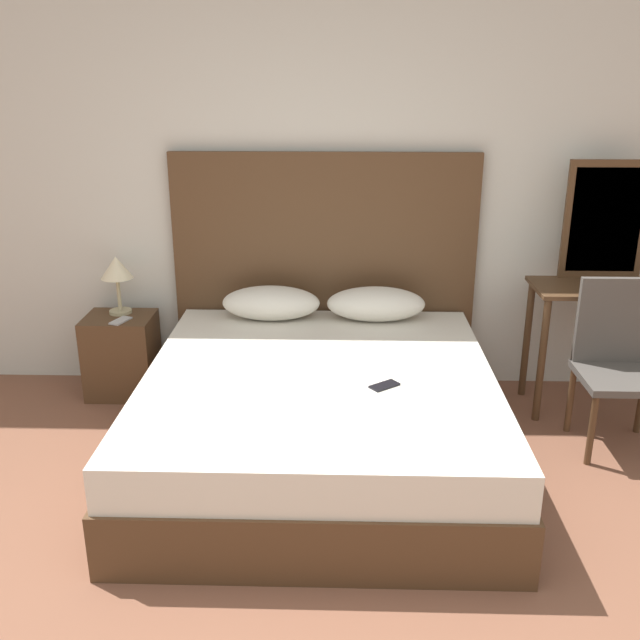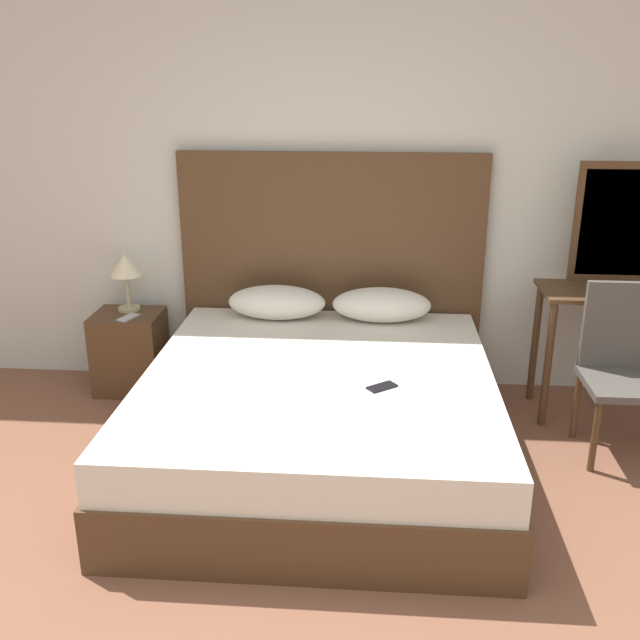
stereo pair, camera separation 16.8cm
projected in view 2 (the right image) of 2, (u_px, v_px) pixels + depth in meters
The scene contains 12 objects.
wall_back at pixel (326, 180), 4.46m from camera, with size 10.00×0.06×2.70m.
bed at pixel (319, 417), 3.78m from camera, with size 1.84×2.02×0.52m.
headboard at pixel (331, 273), 4.59m from camera, with size 1.93×0.05×1.53m.
pillow_left at pixel (277, 302), 4.45m from camera, with size 0.61×0.29×0.21m.
pillow_right at pixel (382, 305), 4.40m from camera, with size 0.61×0.29×0.21m.
phone_on_bed at pixel (382, 387), 3.51m from camera, with size 0.16×0.15×0.01m.
nightstand at pixel (130, 352), 4.64m from camera, with size 0.43×0.36×0.53m.
table_lamp at pixel (126, 268), 4.53m from camera, with size 0.20×0.20×0.37m.
phone_on_nightstand at pixel (128, 318), 4.47m from camera, with size 0.12×0.16×0.01m.
vanity_desk at pixel (614, 317), 4.19m from camera, with size 0.87×0.44×0.79m.
vanity_mirror at pixel (616, 223), 4.19m from camera, with size 0.49×0.03×0.71m.
chair at pixel (626, 361), 3.84m from camera, with size 0.46×0.43×0.93m.
Camera 2 is at (0.31, -1.75, 2.01)m, focal length 40.00 mm.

